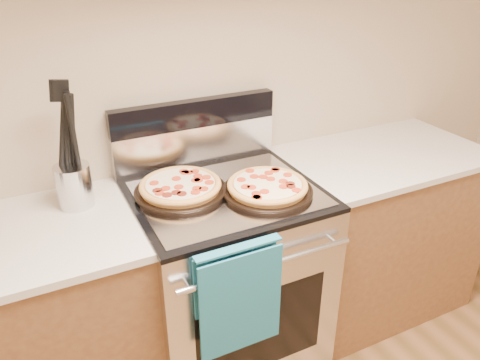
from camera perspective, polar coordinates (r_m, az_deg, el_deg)
name	(u,v)px	position (r m, az deg, el deg)	size (l,w,h in m)	color
wall_back	(189,68)	(2.07, -6.20, 13.39)	(4.00, 4.00, 0.00)	tan
range_body	(226,282)	(2.18, -1.70, -12.29)	(0.76, 0.68, 0.90)	#B7B7BC
oven_window	(261,330)	(1.96, 2.61, -17.84)	(0.56, 0.01, 0.40)	black
cooktop	(225,193)	(1.93, -1.88, -1.61)	(0.76, 0.68, 0.02)	black
backsplash_lower	(196,145)	(2.14, -5.38, 4.30)	(0.76, 0.06, 0.18)	silver
backsplash_upper	(195,113)	(2.09, -5.55, 8.10)	(0.76, 0.06, 0.12)	black
oven_handle	(269,265)	(1.70, 3.50, -10.28)	(0.03, 0.03, 0.70)	silver
dish_towel	(239,296)	(1.72, -0.18, -14.02)	(0.32, 0.05, 0.42)	#176B77
foil_sheet	(228,193)	(1.90, -1.51, -1.65)	(0.70, 0.55, 0.01)	gray
cabinet_left	(17,344)	(2.11, -25.53, -17.59)	(1.00, 0.62, 0.88)	brown
cabinet_right	(373,233)	(2.62, 15.87, -6.26)	(1.00, 0.62, 0.88)	brown
countertop_right	(385,156)	(2.41, 17.21, 2.85)	(1.02, 0.64, 0.03)	#B7AEA4
pepperoni_pizza_back	(181,187)	(1.90, -7.26, -0.91)	(0.37, 0.37, 0.05)	#BC7339
pepperoni_pizza_front	(267,188)	(1.89, 3.36, -0.92)	(0.36, 0.36, 0.05)	#BC7339
utensil_crock	(74,186)	(1.91, -19.55, -0.66)	(0.14, 0.14, 0.17)	silver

